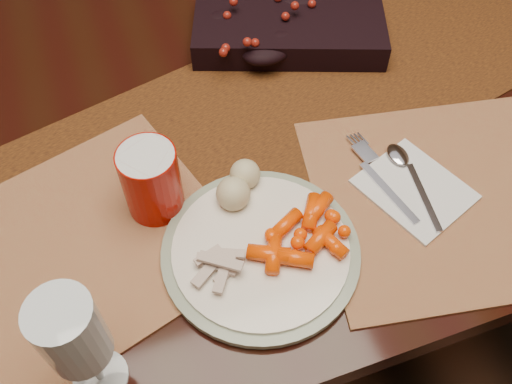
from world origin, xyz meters
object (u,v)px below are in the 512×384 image
object	(u,v)px
baby_carrots	(296,236)
placemat_main	(478,192)
centerpiece	(289,24)
turkey_shreds	(220,264)
red_cup	(151,181)
mashed_potatoes	(244,181)
dinner_plate	(261,251)
wine_glass	(82,349)
napkin	(414,189)
dining_table	(225,210)

from	to	relation	value
baby_carrots	placemat_main	bearing A→B (deg)	-0.88
centerpiece	turkey_shreds	size ratio (longest dim) A/B	4.23
baby_carrots	turkey_shreds	xyz separation A→B (m)	(-0.10, -0.01, -0.00)
placemat_main	red_cup	xyz separation A→B (m)	(-0.42, 0.13, 0.05)
placemat_main	baby_carrots	xyz separation A→B (m)	(-0.27, 0.00, 0.03)
baby_carrots	mashed_potatoes	xyz separation A→B (m)	(-0.04, 0.09, 0.01)
dinner_plate	red_cup	bearing A→B (deg)	131.86
turkey_shreds	wine_glass	world-z (taller)	wine_glass
mashed_potatoes	wine_glass	xyz separation A→B (m)	(-0.23, -0.17, 0.05)
centerpiece	napkin	world-z (taller)	centerpiece
red_cup	wine_glass	distance (m)	0.24
baby_carrots	napkin	xyz separation A→B (m)	(0.19, 0.03, -0.02)
centerpiece	placemat_main	xyz separation A→B (m)	(0.13, -0.38, -0.03)
placemat_main	dinner_plate	xyz separation A→B (m)	(-0.31, 0.01, 0.01)
red_cup	wine_glass	xyz separation A→B (m)	(-0.11, -0.20, 0.03)
mashed_potatoes	placemat_main	bearing A→B (deg)	-17.62
dinner_plate	napkin	world-z (taller)	dinner_plate
turkey_shreds	wine_glass	bearing A→B (deg)	-154.75
placemat_main	napkin	xyz separation A→B (m)	(-0.08, 0.03, 0.00)
baby_carrots	red_cup	distance (m)	0.19
red_cup	dinner_plate	bearing A→B (deg)	-48.14
placemat_main	turkey_shreds	world-z (taller)	turkey_shreds
baby_carrots	napkin	world-z (taller)	baby_carrots
mashed_potatoes	red_cup	size ratio (longest dim) A/B	0.79
baby_carrots	red_cup	world-z (taller)	red_cup
centerpiece	turkey_shreds	bearing A→B (deg)	-121.92
dining_table	dinner_plate	bearing A→B (deg)	-96.83
mashed_potatoes	red_cup	distance (m)	0.12
dining_table	turkey_shreds	xyz separation A→B (m)	(-0.09, -0.34, 0.40)
centerpiece	red_cup	size ratio (longest dim) A/B	3.03
placemat_main	baby_carrots	world-z (taller)	baby_carrots
centerpiece	dinner_plate	distance (m)	0.42
placemat_main	turkey_shreds	xyz separation A→B (m)	(-0.37, -0.00, 0.03)
dining_table	turkey_shreds	distance (m)	0.53
centerpiece	baby_carrots	xyz separation A→B (m)	(-0.14, -0.38, -0.01)
dining_table	dinner_plate	distance (m)	0.51
napkin	wine_glass	world-z (taller)	wine_glass
dining_table	napkin	xyz separation A→B (m)	(0.19, -0.30, 0.38)
centerpiece	red_cup	xyz separation A→B (m)	(-0.29, -0.26, 0.02)
placemat_main	red_cup	size ratio (longest dim) A/B	4.33
mashed_potatoes	turkey_shreds	world-z (taller)	mashed_potatoes
wine_glass	dining_table	bearing A→B (deg)	58.13
baby_carrots	mashed_potatoes	bearing A→B (deg)	111.54
dining_table	wine_glass	bearing A→B (deg)	-121.87
placemat_main	wine_glass	size ratio (longest dim) A/B	2.53
baby_carrots	mashed_potatoes	world-z (taller)	mashed_potatoes
napkin	wine_glass	distance (m)	0.47
dining_table	mashed_potatoes	xyz separation A→B (m)	(-0.03, -0.24, 0.42)
centerpiece	wine_glass	distance (m)	0.61
dining_table	baby_carrots	size ratio (longest dim) A/B	17.95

